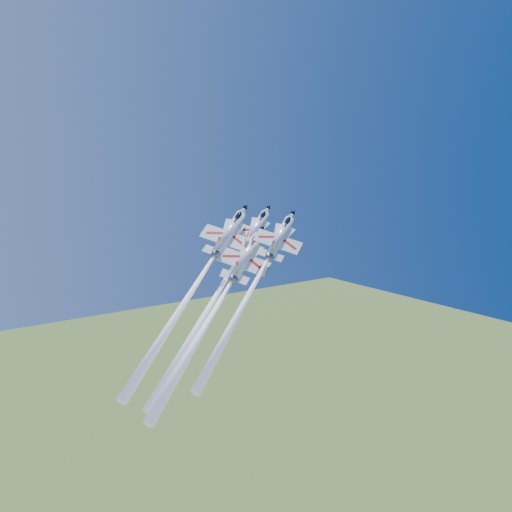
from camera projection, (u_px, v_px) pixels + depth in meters
jet_lead at (222, 286)px, 105.80m from camera, size 32.08×25.30×34.58m
jet_left at (197, 283)px, 104.72m from camera, size 31.40×24.24×32.85m
jet_right at (255, 283)px, 101.21m from camera, size 28.24×21.81×29.55m
jet_slot at (218, 305)px, 101.14m from camera, size 29.80×22.82×30.83m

